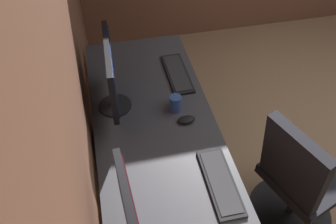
{
  "coord_description": "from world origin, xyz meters",
  "views": [
    {
      "loc": [
        -1.2,
        2.06,
        2.27
      ],
      "look_at": [
        0.06,
        1.78,
        0.95
      ],
      "focal_mm": 37.64,
      "sensor_mm": 36.0,
      "label": 1
    }
  ],
  "objects_px": {
    "keyboard_main": "(220,182)",
    "office_chair": "(297,183)",
    "drawer_pedestal": "(151,157)",
    "monitor_secondary": "(132,224)",
    "monitor_primary": "(111,74)",
    "mouse_main": "(186,120)",
    "coffee_mug": "(175,103)",
    "keyboard_spare": "(177,73)"
  },
  "relations": [
    {
      "from": "keyboard_main",
      "to": "office_chair",
      "type": "relative_size",
      "value": 0.43
    },
    {
      "from": "drawer_pedestal",
      "to": "monitor_secondary",
      "type": "relative_size",
      "value": 1.47
    },
    {
      "from": "drawer_pedestal",
      "to": "monitor_primary",
      "type": "distance_m",
      "value": 0.68
    },
    {
      "from": "monitor_primary",
      "to": "office_chair",
      "type": "xyz_separation_m",
      "value": [
        -0.62,
        -0.99,
        -0.53
      ]
    },
    {
      "from": "monitor_secondary",
      "to": "mouse_main",
      "type": "distance_m",
      "value": 0.85
    },
    {
      "from": "monitor_secondary",
      "to": "mouse_main",
      "type": "height_order",
      "value": "monitor_secondary"
    },
    {
      "from": "drawer_pedestal",
      "to": "coffee_mug",
      "type": "xyz_separation_m",
      "value": [
        0.04,
        -0.17,
        0.44
      ]
    },
    {
      "from": "drawer_pedestal",
      "to": "coffee_mug",
      "type": "distance_m",
      "value": 0.47
    },
    {
      "from": "drawer_pedestal",
      "to": "keyboard_main",
      "type": "xyz_separation_m",
      "value": [
        -0.53,
        -0.27,
        0.39
      ]
    },
    {
      "from": "monitor_primary",
      "to": "mouse_main",
      "type": "xyz_separation_m",
      "value": [
        -0.22,
        -0.39,
        -0.24
      ]
    },
    {
      "from": "office_chair",
      "to": "drawer_pedestal",
      "type": "bearing_deg",
      "value": 60.08
    },
    {
      "from": "keyboard_spare",
      "to": "office_chair",
      "type": "distance_m",
      "value": 1.03
    },
    {
      "from": "monitor_secondary",
      "to": "drawer_pedestal",
      "type": "bearing_deg",
      "value": -14.46
    },
    {
      "from": "monitor_primary",
      "to": "keyboard_spare",
      "type": "distance_m",
      "value": 0.55
    },
    {
      "from": "keyboard_spare",
      "to": "coffee_mug",
      "type": "height_order",
      "value": "coffee_mug"
    },
    {
      "from": "coffee_mug",
      "to": "mouse_main",
      "type": "bearing_deg",
      "value": -160.07
    },
    {
      "from": "keyboard_main",
      "to": "coffee_mug",
      "type": "xyz_separation_m",
      "value": [
        0.57,
        0.1,
        0.04
      ]
    },
    {
      "from": "mouse_main",
      "to": "coffee_mug",
      "type": "height_order",
      "value": "coffee_mug"
    },
    {
      "from": "monitor_secondary",
      "to": "office_chair",
      "type": "height_order",
      "value": "monitor_secondary"
    },
    {
      "from": "mouse_main",
      "to": "coffee_mug",
      "type": "relative_size",
      "value": 0.92
    },
    {
      "from": "coffee_mug",
      "to": "monitor_primary",
      "type": "bearing_deg",
      "value": 72.81
    },
    {
      "from": "monitor_primary",
      "to": "coffee_mug",
      "type": "xyz_separation_m",
      "value": [
        -0.11,
        -0.35,
        -0.2
      ]
    },
    {
      "from": "monitor_primary",
      "to": "keyboard_spare",
      "type": "relative_size",
      "value": 1.25
    },
    {
      "from": "keyboard_spare",
      "to": "office_chair",
      "type": "height_order",
      "value": "office_chair"
    },
    {
      "from": "keyboard_spare",
      "to": "mouse_main",
      "type": "xyz_separation_m",
      "value": [
        -0.44,
        0.05,
        0.01
      ]
    },
    {
      "from": "monitor_primary",
      "to": "monitor_secondary",
      "type": "relative_size",
      "value": 1.11
    },
    {
      "from": "drawer_pedestal",
      "to": "monitor_primary",
      "type": "xyz_separation_m",
      "value": [
        0.15,
        0.18,
        0.64
      ]
    },
    {
      "from": "mouse_main",
      "to": "keyboard_spare",
      "type": "bearing_deg",
      "value": -6.54
    },
    {
      "from": "monitor_primary",
      "to": "keyboard_main",
      "type": "xyz_separation_m",
      "value": [
        -0.68,
        -0.45,
        -0.25
      ]
    },
    {
      "from": "drawer_pedestal",
      "to": "keyboard_spare",
      "type": "height_order",
      "value": "keyboard_spare"
    },
    {
      "from": "monitor_secondary",
      "to": "mouse_main",
      "type": "xyz_separation_m",
      "value": [
        0.71,
        -0.41,
        -0.24
      ]
    },
    {
      "from": "drawer_pedestal",
      "to": "keyboard_spare",
      "type": "bearing_deg",
      "value": -35.72
    },
    {
      "from": "keyboard_main",
      "to": "keyboard_spare",
      "type": "height_order",
      "value": "same"
    },
    {
      "from": "monitor_secondary",
      "to": "keyboard_main",
      "type": "bearing_deg",
      "value": -61.9
    },
    {
      "from": "coffee_mug",
      "to": "office_chair",
      "type": "bearing_deg",
      "value": -128.49
    },
    {
      "from": "monitor_primary",
      "to": "office_chair",
      "type": "height_order",
      "value": "monitor_primary"
    },
    {
      "from": "monitor_secondary",
      "to": "coffee_mug",
      "type": "relative_size",
      "value": 4.2
    },
    {
      "from": "keyboard_spare",
      "to": "monitor_secondary",
      "type": "bearing_deg",
      "value": 157.94
    },
    {
      "from": "monitor_primary",
      "to": "monitor_secondary",
      "type": "xyz_separation_m",
      "value": [
        -0.93,
        0.02,
        -0.01
      ]
    },
    {
      "from": "monitor_secondary",
      "to": "coffee_mug",
      "type": "bearing_deg",
      "value": -24.4
    },
    {
      "from": "monitor_secondary",
      "to": "mouse_main",
      "type": "relative_size",
      "value": 4.55
    },
    {
      "from": "drawer_pedestal",
      "to": "office_chair",
      "type": "bearing_deg",
      "value": -119.92
    }
  ]
}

